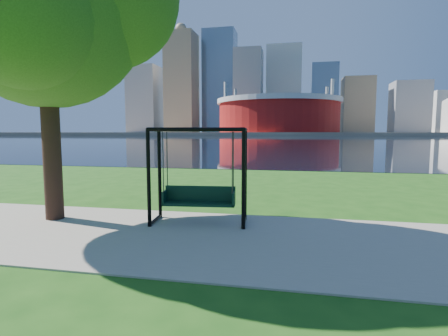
# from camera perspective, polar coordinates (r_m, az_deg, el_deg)

# --- Properties ---
(ground) EXTENTS (900.00, 900.00, 0.00)m
(ground) POSITION_cam_1_polar(r_m,az_deg,el_deg) (7.38, -0.66, -10.41)
(ground) COLOR #1E5114
(ground) RESTS_ON ground
(path) EXTENTS (120.00, 4.00, 0.03)m
(path) POSITION_cam_1_polar(r_m,az_deg,el_deg) (6.91, -1.55, -11.43)
(path) COLOR #9E937F
(path) RESTS_ON ground
(river) EXTENTS (900.00, 180.00, 0.02)m
(river) POSITION_cam_1_polar(r_m,az_deg,el_deg) (108.96, 10.76, 4.69)
(river) COLOR black
(river) RESTS_ON ground
(far_bank) EXTENTS (900.00, 228.00, 2.00)m
(far_bank) POSITION_cam_1_polar(r_m,az_deg,el_deg) (312.93, 11.29, 5.57)
(far_bank) COLOR #937F60
(far_bank) RESTS_ON ground
(stadium) EXTENTS (83.00, 83.00, 32.00)m
(stadium) POSITION_cam_1_polar(r_m,az_deg,el_deg) (242.50, 8.88, 8.68)
(stadium) COLOR maroon
(stadium) RESTS_ON far_bank
(skyline) EXTENTS (392.00, 66.00, 96.50)m
(skyline) POSITION_cam_1_polar(r_m,az_deg,el_deg) (328.12, 10.66, 11.69)
(skyline) COLOR gray
(skyline) RESTS_ON far_bank
(swing) EXTENTS (2.20, 1.13, 2.17)m
(swing) POSITION_cam_1_polar(r_m,az_deg,el_deg) (7.84, -4.10, -1.62)
(swing) COLOR black
(swing) RESTS_ON ground
(park_tree) EXTENTS (5.80, 5.23, 7.20)m
(park_tree) POSITION_cam_1_polar(r_m,az_deg,el_deg) (9.59, -27.33, 23.02)
(park_tree) COLOR black
(park_tree) RESTS_ON ground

